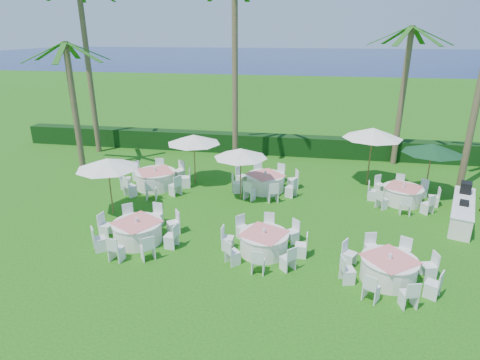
# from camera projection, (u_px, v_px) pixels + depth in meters

# --- Properties ---
(ground) EXTENTS (120.00, 120.00, 0.00)m
(ground) POSITION_uv_depth(u_px,v_px,m) (246.00, 248.00, 14.49)
(ground) COLOR #1E520E
(ground) RESTS_ON ground
(hedge) EXTENTS (34.00, 1.00, 1.20)m
(hedge) POSITION_uv_depth(u_px,v_px,m) (277.00, 145.00, 25.35)
(hedge) COLOR black
(hedge) RESTS_ON ground
(ocean) EXTENTS (260.00, 260.00, 0.00)m
(ocean) POSITION_uv_depth(u_px,v_px,m) (308.00, 60.00, 108.53)
(ocean) COLOR #080F50
(ocean) RESTS_ON ground
(banquet_table_a) EXTENTS (3.19, 3.19, 0.96)m
(banquet_table_a) POSITION_uv_depth(u_px,v_px,m) (138.00, 231.00, 14.78)
(banquet_table_a) COLOR white
(banquet_table_a) RESTS_ON ground
(banquet_table_b) EXTENTS (3.01, 3.01, 0.92)m
(banquet_table_b) POSITION_uv_depth(u_px,v_px,m) (264.00, 242.00, 14.05)
(banquet_table_b) COLOR white
(banquet_table_b) RESTS_ON ground
(banquet_table_c) EXTENTS (3.03, 3.03, 0.93)m
(banquet_table_c) POSITION_uv_depth(u_px,v_px,m) (389.00, 269.00, 12.48)
(banquet_table_c) COLOR white
(banquet_table_c) RESTS_ON ground
(banquet_table_d) EXTENTS (3.45, 3.45, 1.03)m
(banquet_table_d) POSITION_uv_depth(u_px,v_px,m) (156.00, 179.00, 19.91)
(banquet_table_d) COLOR white
(banquet_table_d) RESTS_ON ground
(banquet_table_e) EXTENTS (3.20, 3.20, 0.99)m
(banquet_table_e) POSITION_uv_depth(u_px,v_px,m) (265.00, 182.00, 19.54)
(banquet_table_e) COLOR white
(banquet_table_e) RESTS_ON ground
(banquet_table_f) EXTENTS (3.05, 3.05, 0.92)m
(banquet_table_f) POSITION_uv_depth(u_px,v_px,m) (402.00, 194.00, 18.15)
(banquet_table_f) COLOR white
(banquet_table_f) RESTS_ON ground
(umbrella_a) EXTENTS (2.57, 2.57, 2.48)m
(umbrella_a) POSITION_uv_depth(u_px,v_px,m) (107.00, 164.00, 16.40)
(umbrella_a) COLOR brown
(umbrella_a) RESTS_ON ground
(umbrella_b) EXTENTS (2.44, 2.44, 2.44)m
(umbrella_b) POSITION_uv_depth(u_px,v_px,m) (241.00, 153.00, 17.91)
(umbrella_b) COLOR brown
(umbrella_b) RESTS_ON ground
(umbrella_c) EXTENTS (2.68, 2.68, 2.54)m
(umbrella_c) POSITION_uv_depth(u_px,v_px,m) (194.00, 139.00, 19.87)
(umbrella_c) COLOR brown
(umbrella_c) RESTS_ON ground
(umbrella_d) EXTENTS (2.91, 2.91, 2.94)m
(umbrella_d) POSITION_uv_depth(u_px,v_px,m) (373.00, 133.00, 19.50)
(umbrella_d) COLOR brown
(umbrella_d) RESTS_ON ground
(umbrella_green) EXTENTS (2.68, 2.68, 2.55)m
(umbrella_green) POSITION_uv_depth(u_px,v_px,m) (432.00, 148.00, 18.25)
(umbrella_green) COLOR brown
(umbrella_green) RESTS_ON ground
(buffet_table) EXTENTS (1.98, 3.83, 1.34)m
(buffet_table) POSITION_uv_depth(u_px,v_px,m) (462.00, 211.00, 16.36)
(buffet_table) COLOR white
(buffet_table) RESTS_ON ground
(palm_a) EXTENTS (4.40, 4.12, 10.00)m
(palm_a) POSITION_uv_depth(u_px,v_px,m) (88.00, 64.00, 24.17)
(palm_a) COLOR brown
(palm_a) RESTS_ON ground
(palm_b) EXTENTS (4.19, 4.39, 9.87)m
(palm_b) POSITION_uv_depth(u_px,v_px,m) (235.00, 69.00, 21.74)
(palm_b) COLOR brown
(palm_b) RESTS_ON ground
(palm_d) EXTENTS (4.40, 3.95, 7.64)m
(palm_d) POSITION_uv_depth(u_px,v_px,m) (403.00, 90.00, 22.19)
(palm_d) COLOR brown
(palm_d) RESTS_ON ground
(palm_f) EXTENTS (4.35, 4.28, 6.88)m
(palm_f) POSITION_uv_depth(u_px,v_px,m) (74.00, 101.00, 21.26)
(palm_f) COLOR brown
(palm_f) RESTS_ON ground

